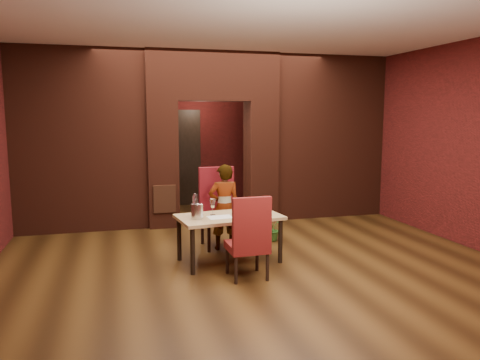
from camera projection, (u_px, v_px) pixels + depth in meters
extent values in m
plane|color=#422910|center=(241.00, 251.00, 7.09)|extent=(8.00, 8.00, 0.00)
cube|color=silver|center=(241.00, 33.00, 6.64)|extent=(7.00, 8.00, 0.04)
cube|color=maroon|center=(195.00, 135.00, 10.69)|extent=(7.00, 0.04, 3.20)
cube|color=maroon|center=(402.00, 185.00, 3.04)|extent=(7.00, 0.04, 3.20)
cube|color=maroon|center=(443.00, 142.00, 7.77)|extent=(0.04, 8.00, 3.20)
cube|color=maroon|center=(162.00, 164.00, 8.59)|extent=(0.55, 0.55, 2.30)
cube|color=maroon|center=(261.00, 161.00, 9.08)|extent=(0.55, 0.55, 2.30)
cube|color=maroon|center=(212.00, 77.00, 8.62)|extent=(2.45, 0.55, 0.90)
cube|color=maroon|center=(80.00, 141.00, 8.16)|extent=(2.28, 0.35, 3.20)
cube|color=maroon|center=(328.00, 137.00, 9.39)|extent=(2.28, 0.35, 3.20)
cube|color=brown|center=(165.00, 199.00, 8.39)|extent=(0.40, 0.03, 0.50)
cube|color=black|center=(178.00, 159.00, 10.60)|extent=(0.90, 0.08, 2.10)
cube|color=black|center=(178.00, 159.00, 10.56)|extent=(1.02, 0.04, 2.22)
cube|color=#A88454|center=(229.00, 239.00, 6.55)|extent=(1.50, 0.97, 0.66)
cube|color=maroon|center=(220.00, 208.00, 7.25)|extent=(0.58, 0.58, 1.23)
cube|color=maroon|center=(247.00, 236.00, 5.89)|extent=(0.50, 0.50, 1.07)
imported|color=silver|center=(224.00, 207.00, 7.13)|extent=(0.50, 0.35, 1.31)
cube|color=silver|center=(220.00, 217.00, 6.39)|extent=(0.35, 0.27, 0.00)
cylinder|color=#B3B4BA|center=(197.00, 211.00, 6.29)|extent=(0.17, 0.17, 0.20)
cylinder|color=white|center=(195.00, 205.00, 6.46)|extent=(0.07, 0.07, 0.31)
imported|color=#2E6221|center=(272.00, 229.00, 7.67)|extent=(0.46, 0.44, 0.40)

